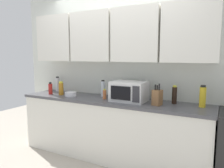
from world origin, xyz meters
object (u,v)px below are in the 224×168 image
Objects in this scene: bottle_spice_jar at (105,94)px; bottle_yellow_mustard at (203,97)px; bottle_white_jar at (58,84)px; bottle_clear_tall at (103,88)px; bottle_amber_vinegar at (61,88)px; knife_block at (157,97)px; bowl_ceramic_small at (71,94)px; microwave at (129,91)px; bottle_soy_dark at (174,95)px; bottle_red_sauce at (50,89)px.

bottle_spice_jar is 0.55× the size of bottle_yellow_mustard.
bottle_white_jar is 1.00m from bottle_clear_tall.
bottle_yellow_mustard is at bearing 4.07° from bottle_amber_vinegar.
knife_block reaches higher than bottle_spice_jar.
bottle_spice_jar is at bearing 1.55° from bottle_amber_vinegar.
knife_block is 0.96m from bottle_clear_tall.
bowl_ceramic_small is at bearing -179.24° from knife_block.
bottle_spice_jar reaches higher than bowl_ceramic_small.
microwave is 0.38m from bottle_spice_jar.
bottle_clear_tall is at bearing 179.01° from bottle_soy_dark.
knife_block is 1.81m from bottle_red_sauce.
knife_block reaches higher than bowl_ceramic_small.
bottle_soy_dark is (0.98, 0.17, 0.05)m from bottle_spice_jar.
microwave is 0.43m from knife_block.
bottle_soy_dark is at bearing 47.96° from knife_block.
bowl_ceramic_small is (-0.97, -0.08, -0.11)m from microwave.
microwave reaches higher than bottle_amber_vinegar.
knife_block reaches higher than bottle_yellow_mustard.
bottle_red_sauce is at bearing -173.70° from bottle_soy_dark.
bottle_white_jar reaches higher than bottle_red_sauce.
knife_block is 1.08× the size of bottle_white_jar.
microwave is 1.69× the size of knife_block.
bottle_white_jar is at bearing 139.16° from bottle_amber_vinegar.
bottle_white_jar reaches higher than bottle_spice_jar.
bowl_ceramic_small is at bearing -6.55° from bottle_amber_vinegar.
knife_block is 1.15× the size of bottle_soy_dark.
bottle_red_sauce is at bearing -177.11° from bottle_spice_jar.
bottle_white_jar is at bearing 171.69° from microwave.
bottle_clear_tall reaches higher than bottle_spice_jar.
bowl_ceramic_small is (0.42, 0.00, -0.06)m from bottle_red_sauce.
bottle_amber_vinegar is at bearing -178.45° from bottle_spice_jar.
bottle_white_jar is 0.95× the size of bottle_yellow_mustard.
bottle_yellow_mustard reaches higher than bottle_soy_dark.
knife_block is at bearing -8.41° from bottle_white_jar.
bottle_spice_jar is at bearing 177.96° from knife_block.
bottle_red_sauce is 0.90× the size of bottle_amber_vinegar.
bowl_ceramic_small is at bearing -174.73° from bottle_yellow_mustard.
knife_block reaches higher than bottle_amber_vinegar.
bottle_spice_jar is 0.59m from bowl_ceramic_small.
bottle_clear_tall reaches higher than bottle_amber_vinegar.
knife_block reaches higher than bottle_clear_tall.
bottle_clear_tall is 1.16× the size of bottle_amber_vinegar.
bottle_white_jar is 1.07× the size of bottle_soy_dark.
bottle_spice_jar is (-0.80, 0.03, -0.03)m from knife_block.
microwave is at bearing 171.22° from knife_block.
bottle_red_sauce is at bearing -175.57° from bottle_yellow_mustard.
bottle_amber_vinegar reaches higher than bowl_ceramic_small.
bottle_white_jar is (-1.93, 0.29, 0.02)m from knife_block.
microwave reaches higher than bottle_clear_tall.
bowl_ceramic_small is at bearing -152.81° from bottle_clear_tall.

